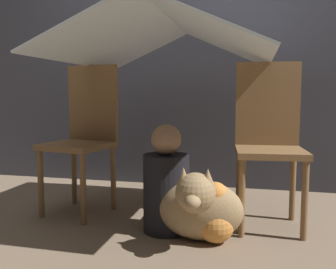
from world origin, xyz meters
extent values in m
plane|color=#7A6651|center=(0.00, 0.00, 0.00)|extent=(8.80, 8.80, 0.00)
cube|color=#3D3D47|center=(0.00, 1.07, 1.25)|extent=(7.00, 0.05, 2.50)
cylinder|color=brown|center=(-0.80, 0.00, 0.22)|extent=(0.04, 0.04, 0.43)
cylinder|color=brown|center=(-0.47, -0.07, 0.22)|extent=(0.04, 0.04, 0.43)
cylinder|color=brown|center=(-0.73, 0.32, 0.22)|extent=(0.04, 0.04, 0.43)
cylinder|color=brown|center=(-0.41, 0.26, 0.22)|extent=(0.04, 0.04, 0.43)
cube|color=brown|center=(-0.60, 0.13, 0.45)|extent=(0.45, 0.45, 0.04)
cube|color=brown|center=(-0.57, 0.30, 0.72)|extent=(0.38, 0.11, 0.51)
cylinder|color=brown|center=(0.45, -0.05, 0.22)|extent=(0.04, 0.04, 0.43)
cylinder|color=brown|center=(0.78, -0.02, 0.22)|extent=(0.04, 0.04, 0.43)
cylinder|color=brown|center=(0.42, 0.28, 0.22)|extent=(0.04, 0.04, 0.43)
cylinder|color=brown|center=(0.75, 0.31, 0.22)|extent=(0.04, 0.04, 0.43)
cube|color=brown|center=(0.60, 0.13, 0.45)|extent=(0.42, 0.42, 0.04)
cube|color=brown|center=(0.59, 0.30, 0.72)|extent=(0.39, 0.07, 0.51)
cube|color=silver|center=(-0.30, 0.13, 1.11)|extent=(0.61, 1.29, 0.28)
cube|color=silver|center=(0.30, 0.13, 1.11)|extent=(0.61, 1.29, 0.28)
cube|color=silver|center=(0.00, 0.13, 1.24)|extent=(0.04, 1.29, 0.01)
cylinder|color=black|center=(0.03, -0.05, 0.22)|extent=(0.26, 0.26, 0.44)
sphere|color=#9E7556|center=(0.03, -0.05, 0.53)|extent=(0.17, 0.17, 0.17)
ellipsoid|color=#9E7F56|center=(0.24, -0.13, 0.16)|extent=(0.46, 0.24, 0.33)
sphere|color=#9E7F56|center=(0.24, -0.31, 0.30)|extent=(0.20, 0.20, 0.20)
ellipsoid|color=#9E7F56|center=(0.24, -0.40, 0.28)|extent=(0.08, 0.10, 0.07)
cone|color=#9E7F56|center=(0.18, -0.31, 0.38)|extent=(0.07, 0.07, 0.09)
cone|color=#9E7F56|center=(0.30, -0.31, 0.38)|extent=(0.07, 0.07, 0.09)
cube|color=#7FB27F|center=(0.11, 0.12, 0.05)|extent=(0.39, 0.31, 0.10)
sphere|color=#D88C3F|center=(0.32, -0.16, 0.10)|extent=(0.21, 0.21, 0.21)
sphere|color=#D88C3F|center=(0.32, -0.16, 0.26)|extent=(0.12, 0.12, 0.12)
camera|label=1|loc=(0.51, -2.07, 0.78)|focal=40.00mm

